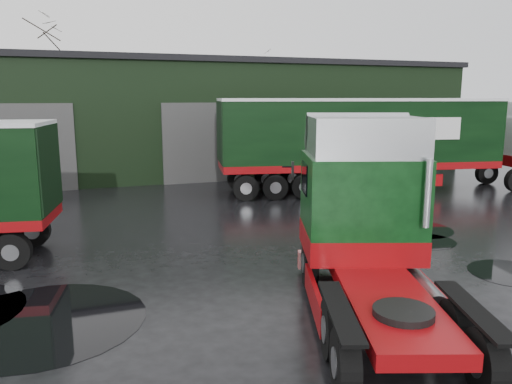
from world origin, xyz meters
TOP-DOWN VIEW (x-y plane):
  - ground at (0.00, 0.00)m, footprint 100.00×100.00m
  - warehouse at (2.00, 20.00)m, footprint 32.40×12.40m
  - hero_tractor at (1.17, -3.00)m, footprint 4.60×6.83m
  - lorry_right at (8.00, 9.00)m, footprint 16.46×5.84m
  - wash_bucket at (3.77, -0.39)m, footprint 0.33×0.33m
  - tree_back_a at (-6.00, 30.00)m, footprint 4.40×4.40m
  - tree_back_b at (10.00, 30.00)m, footprint 4.40×4.40m
  - puddle_0 at (-4.79, -0.65)m, footprint 3.92×3.92m
  - puddle_1 at (5.75, 1.37)m, footprint 1.80×1.80m
  - puddle_3 at (5.95, -1.65)m, footprint 2.05×2.05m
  - puddle_4 at (6.34, 2.63)m, footprint 2.42×2.42m

SIDE VIEW (x-z plane):
  - ground at x=0.00m, z-range 0.00..0.00m
  - puddle_0 at x=-4.79m, z-range 0.00..0.01m
  - puddle_1 at x=5.75m, z-range 0.00..0.01m
  - puddle_3 at x=5.95m, z-range 0.00..0.01m
  - puddle_4 at x=6.34m, z-range 0.00..0.01m
  - wash_bucket at x=3.77m, z-range 0.00..0.26m
  - hero_tractor at x=1.17m, z-range 0.00..3.91m
  - lorry_right at x=8.00m, z-range 0.00..4.26m
  - warehouse at x=2.00m, z-range 0.01..6.31m
  - tree_back_b at x=10.00m, z-range 0.00..7.50m
  - tree_back_a at x=-6.00m, z-range 0.00..9.50m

